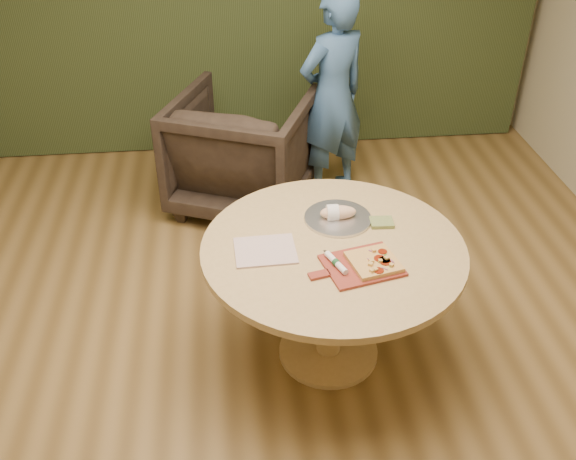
# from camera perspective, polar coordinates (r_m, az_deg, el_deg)

# --- Properties ---
(room_shell) EXTENTS (5.04, 6.04, 2.84)m
(room_shell) POSITION_cam_1_polar(r_m,az_deg,el_deg) (2.66, -0.84, 6.91)
(room_shell) COLOR olive
(room_shell) RESTS_ON ground
(pedestal_table) EXTENTS (1.33, 1.33, 0.75)m
(pedestal_table) POSITION_cam_1_polar(r_m,az_deg,el_deg) (3.30, 3.96, -3.35)
(pedestal_table) COLOR tan
(pedestal_table) RESTS_ON ground
(pizza_paddle) EXTENTS (0.47, 0.35, 0.01)m
(pizza_paddle) POSITION_cam_1_polar(r_m,az_deg,el_deg) (3.08, 6.41, -3.19)
(pizza_paddle) COLOR maroon
(pizza_paddle) RESTS_ON pedestal_table
(flatbread_pizza) EXTENTS (0.26, 0.26, 0.04)m
(flatbread_pizza) POSITION_cam_1_polar(r_m,az_deg,el_deg) (3.08, 7.68, -2.82)
(flatbread_pizza) COLOR tan
(flatbread_pizza) RESTS_ON pizza_paddle
(cutlery_roll) EXTENTS (0.10, 0.19, 0.03)m
(cutlery_roll) POSITION_cam_1_polar(r_m,az_deg,el_deg) (3.05, 4.30, -2.91)
(cutlery_roll) COLOR silver
(cutlery_roll) RESTS_ON pizza_paddle
(newspaper) EXTENTS (0.31, 0.26, 0.01)m
(newspaper) POSITION_cam_1_polar(r_m,az_deg,el_deg) (3.17, -2.04, -1.84)
(newspaper) COLOR silver
(newspaper) RESTS_ON pedestal_table
(serving_tray) EXTENTS (0.36, 0.36, 0.02)m
(serving_tray) POSITION_cam_1_polar(r_m,az_deg,el_deg) (3.41, 4.45, 1.06)
(serving_tray) COLOR silver
(serving_tray) RESTS_ON pedestal_table
(bread_roll) EXTENTS (0.19, 0.09, 0.09)m
(bread_roll) POSITION_cam_1_polar(r_m,az_deg,el_deg) (3.39, 4.33, 1.56)
(bread_roll) COLOR #E2B689
(bread_roll) RESTS_ON serving_tray
(green_packet) EXTENTS (0.13, 0.11, 0.02)m
(green_packet) POSITION_cam_1_polar(r_m,az_deg,el_deg) (3.40, 8.32, 0.67)
(green_packet) COLOR #52622C
(green_packet) RESTS_ON pedestal_table
(armchair) EXTENTS (1.20, 1.17, 0.96)m
(armchair) POSITION_cam_1_polar(r_m,az_deg,el_deg) (4.75, -4.05, 7.46)
(armchair) COLOR black
(armchair) RESTS_ON ground
(person_standing) EXTENTS (0.68, 0.60, 1.57)m
(person_standing) POSITION_cam_1_polar(r_m,az_deg,el_deg) (4.79, 3.96, 11.73)
(person_standing) COLOR #365C89
(person_standing) RESTS_ON ground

